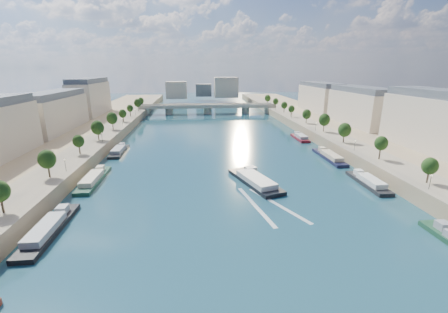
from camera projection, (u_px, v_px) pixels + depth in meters
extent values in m
plane|color=#0D333C|center=(221.00, 156.00, 131.06)|extent=(700.00, 700.00, 0.00)
cube|color=#9E8460|center=(48.00, 155.00, 123.66)|extent=(44.00, 520.00, 5.00)
cube|color=#9E8460|center=(377.00, 146.00, 137.04)|extent=(44.00, 520.00, 5.00)
cube|color=gray|center=(84.00, 148.00, 124.33)|extent=(14.00, 520.00, 0.10)
cube|color=gray|center=(347.00, 142.00, 134.92)|extent=(14.00, 520.00, 0.10)
cylinder|color=#382B1E|center=(4.00, 205.00, 68.64)|extent=(0.50, 0.50, 3.82)
ellipsoid|color=black|center=(1.00, 190.00, 67.62)|extent=(4.80, 4.80, 5.52)
cylinder|color=#382B1E|center=(52.00, 170.00, 91.54)|extent=(0.50, 0.50, 3.82)
ellipsoid|color=black|center=(50.00, 159.00, 90.52)|extent=(4.80, 4.80, 5.52)
cylinder|color=#382B1E|center=(80.00, 150.00, 114.44)|extent=(0.50, 0.50, 3.82)
ellipsoid|color=black|center=(79.00, 141.00, 113.42)|extent=(4.80, 4.80, 5.52)
cylinder|color=#382B1E|center=(99.00, 136.00, 137.34)|extent=(0.50, 0.50, 3.82)
ellipsoid|color=black|center=(98.00, 129.00, 136.32)|extent=(4.80, 4.80, 5.52)
cylinder|color=#382B1E|center=(113.00, 126.00, 160.24)|extent=(0.50, 0.50, 3.82)
ellipsoid|color=black|center=(112.00, 120.00, 159.22)|extent=(4.80, 4.80, 5.52)
cylinder|color=#382B1E|center=(123.00, 119.00, 183.14)|extent=(0.50, 0.50, 3.82)
ellipsoid|color=black|center=(122.00, 113.00, 182.12)|extent=(4.80, 4.80, 5.52)
cylinder|color=#382B1E|center=(131.00, 113.00, 206.04)|extent=(0.50, 0.50, 3.82)
ellipsoid|color=black|center=(130.00, 108.00, 205.02)|extent=(4.80, 4.80, 5.52)
cylinder|color=#382B1E|center=(137.00, 109.00, 228.94)|extent=(0.50, 0.50, 3.82)
ellipsoid|color=black|center=(136.00, 104.00, 227.92)|extent=(4.80, 4.80, 5.52)
cylinder|color=#382B1E|center=(142.00, 105.00, 251.84)|extent=(0.50, 0.50, 3.82)
ellipsoid|color=black|center=(142.00, 101.00, 250.82)|extent=(4.80, 4.80, 5.52)
cylinder|color=#382B1E|center=(425.00, 176.00, 86.50)|extent=(0.50, 0.50, 3.82)
ellipsoid|color=black|center=(427.00, 165.00, 85.48)|extent=(4.80, 4.80, 5.52)
cylinder|color=#382B1E|center=(377.00, 154.00, 109.40)|extent=(0.50, 0.50, 3.82)
ellipsoid|color=black|center=(378.00, 144.00, 108.38)|extent=(4.80, 4.80, 5.52)
cylinder|color=#382B1E|center=(345.00, 139.00, 132.30)|extent=(0.50, 0.50, 3.82)
ellipsoid|color=black|center=(346.00, 131.00, 131.28)|extent=(4.80, 4.80, 5.52)
cylinder|color=#382B1E|center=(323.00, 128.00, 155.20)|extent=(0.50, 0.50, 3.82)
ellipsoid|color=black|center=(323.00, 121.00, 154.18)|extent=(4.80, 4.80, 5.52)
cylinder|color=#382B1E|center=(306.00, 121.00, 178.10)|extent=(0.50, 0.50, 3.82)
ellipsoid|color=black|center=(306.00, 115.00, 177.08)|extent=(4.80, 4.80, 5.52)
cylinder|color=#382B1E|center=(293.00, 115.00, 201.00)|extent=(0.50, 0.50, 3.82)
ellipsoid|color=black|center=(294.00, 109.00, 199.98)|extent=(4.80, 4.80, 5.52)
cylinder|color=#382B1E|center=(283.00, 110.00, 223.90)|extent=(0.50, 0.50, 3.82)
ellipsoid|color=black|center=(283.00, 105.00, 222.88)|extent=(4.80, 4.80, 5.52)
cylinder|color=#382B1E|center=(275.00, 106.00, 246.80)|extent=(0.50, 0.50, 3.82)
ellipsoid|color=black|center=(275.00, 102.00, 245.78)|extent=(4.80, 4.80, 5.52)
cylinder|color=#382B1E|center=(268.00, 103.00, 269.70)|extent=(0.50, 0.50, 3.82)
ellipsoid|color=black|center=(268.00, 99.00, 268.68)|extent=(4.80, 4.80, 5.52)
cylinder|color=black|center=(65.00, 166.00, 95.57)|extent=(0.14, 0.14, 4.00)
sphere|color=#FFE5B2|center=(64.00, 160.00, 94.97)|extent=(0.36, 0.36, 0.36)
cylinder|color=black|center=(102.00, 138.00, 133.73)|extent=(0.14, 0.14, 4.00)
sphere|color=#FFE5B2|center=(101.00, 133.00, 133.14)|extent=(0.36, 0.36, 0.36)
cylinder|color=black|center=(122.00, 122.00, 171.90)|extent=(0.14, 0.14, 4.00)
sphere|color=#FFE5B2|center=(122.00, 119.00, 171.30)|extent=(0.36, 0.36, 0.36)
cylinder|color=black|center=(135.00, 112.00, 210.07)|extent=(0.14, 0.14, 4.00)
sphere|color=#FFE5B2|center=(135.00, 109.00, 209.47)|extent=(0.36, 0.36, 0.36)
cylinder|color=black|center=(430.00, 183.00, 81.47)|extent=(0.14, 0.14, 4.00)
sphere|color=#FFE5B2|center=(432.00, 175.00, 80.87)|extent=(0.36, 0.36, 0.36)
cylinder|color=black|center=(355.00, 146.00, 119.64)|extent=(0.14, 0.14, 4.00)
sphere|color=#FFE5B2|center=(355.00, 141.00, 119.04)|extent=(0.36, 0.36, 0.36)
cylinder|color=black|center=(316.00, 127.00, 157.80)|extent=(0.14, 0.14, 4.00)
sphere|color=#FFE5B2|center=(316.00, 123.00, 157.21)|extent=(0.36, 0.36, 0.36)
cylinder|color=black|center=(292.00, 116.00, 195.97)|extent=(0.14, 0.14, 4.00)
sphere|color=#FFE5B2|center=(292.00, 112.00, 195.37)|extent=(0.36, 0.36, 0.36)
cylinder|color=black|center=(276.00, 108.00, 234.14)|extent=(0.14, 0.14, 4.00)
sphere|color=#FFE5B2|center=(276.00, 105.00, 233.54)|extent=(0.36, 0.36, 0.36)
cube|color=beige|center=(54.00, 111.00, 158.02)|extent=(16.00, 52.00, 20.00)
cube|color=#474C54|center=(50.00, 89.00, 154.72)|extent=(14.72, 50.44, 3.20)
cube|color=beige|center=(90.00, 100.00, 213.36)|extent=(16.00, 52.00, 20.00)
cube|color=#474C54|center=(88.00, 83.00, 210.06)|extent=(14.72, 50.44, 3.20)
cube|color=beige|center=(438.00, 126.00, 118.47)|extent=(16.00, 52.00, 20.00)
cube|color=#474C54|center=(444.00, 96.00, 115.17)|extent=(14.72, 50.44, 3.20)
cube|color=beige|center=(360.00, 107.00, 173.82)|extent=(16.00, 52.00, 20.00)
cube|color=#474C54|center=(363.00, 87.00, 170.52)|extent=(14.72, 50.44, 3.20)
cube|color=beige|center=(320.00, 98.00, 229.16)|extent=(16.00, 52.00, 20.00)
cube|color=#474C54|center=(321.00, 82.00, 225.86)|extent=(14.72, 50.44, 3.20)
cube|color=beige|center=(177.00, 90.00, 324.67)|extent=(22.00, 18.00, 18.00)
cube|color=beige|center=(226.00, 87.00, 338.75)|extent=(26.00, 20.00, 22.00)
cube|color=#474C54|center=(203.00, 90.00, 351.88)|extent=(18.00, 16.00, 14.00)
cube|color=#C1B79E|center=(208.00, 106.00, 249.80)|extent=(112.00, 11.00, 2.20)
cube|color=#C1B79E|center=(208.00, 105.00, 244.60)|extent=(112.00, 0.80, 0.90)
cube|color=#C1B79E|center=(207.00, 104.00, 254.14)|extent=(112.00, 0.80, 0.90)
cylinder|color=#C1B79E|center=(169.00, 111.00, 247.88)|extent=(6.40, 6.40, 5.00)
cylinder|color=#C1B79E|center=(208.00, 111.00, 250.85)|extent=(6.40, 6.40, 5.00)
cylinder|color=#C1B79E|center=(245.00, 110.00, 253.83)|extent=(6.40, 6.40, 5.00)
cube|color=#C1B79E|center=(145.00, 112.00, 246.02)|extent=(6.00, 12.00, 5.00)
cube|color=#C1B79E|center=(269.00, 110.00, 255.68)|extent=(6.00, 12.00, 5.00)
cube|color=black|center=(255.00, 182.00, 100.19)|extent=(15.25, 27.15, 1.87)
cube|color=silver|center=(256.00, 179.00, 97.69)|extent=(11.12, 18.04, 1.68)
cube|color=silver|center=(251.00, 169.00, 107.15)|extent=(4.52, 4.14, 1.80)
cube|color=silver|center=(255.00, 206.00, 83.76)|extent=(6.23, 25.74, 0.04)
cube|color=silver|center=(278.00, 205.00, 84.36)|extent=(12.16, 24.03, 0.04)
cube|color=black|center=(50.00, 231.00, 70.29)|extent=(5.00, 25.17, 1.80)
cube|color=#A3A8AE|center=(45.00, 229.00, 67.88)|extent=(4.10, 13.84, 1.60)
cube|color=#A3A8AE|center=(62.00, 209.00, 76.98)|extent=(2.50, 3.02, 1.80)
cube|color=#1D4834|center=(94.00, 181.00, 101.48)|extent=(5.00, 25.35, 1.80)
cube|color=beige|center=(92.00, 178.00, 99.07)|extent=(4.10, 13.94, 1.60)
cube|color=beige|center=(100.00, 168.00, 108.23)|extent=(2.50, 3.04, 1.80)
cube|color=black|center=(119.00, 152.00, 135.79)|extent=(5.00, 21.02, 1.80)
cube|color=#96959D|center=(118.00, 150.00, 133.70)|extent=(4.10, 11.56, 1.60)
cube|color=#96959D|center=(122.00, 145.00, 141.29)|extent=(2.50, 2.52, 1.80)
cube|color=gray|center=(443.00, 226.00, 69.03)|extent=(2.50, 2.62, 1.80)
cube|color=black|center=(368.00, 184.00, 98.84)|extent=(5.00, 20.86, 1.80)
cube|color=silver|center=(371.00, 181.00, 96.76)|extent=(4.10, 11.47, 1.60)
cube|color=silver|center=(359.00, 172.00, 104.30)|extent=(2.50, 2.50, 1.80)
cube|color=#161731|center=(329.00, 158.00, 127.09)|extent=(5.00, 25.50, 1.80)
cube|color=beige|center=(332.00, 155.00, 124.66)|extent=(4.10, 14.02, 1.60)
cube|color=beige|center=(322.00, 149.00, 133.88)|extent=(2.50, 3.06, 1.80)
cube|color=maroon|center=(300.00, 139.00, 161.74)|extent=(5.00, 18.13, 1.80)
cube|color=#A0A4AC|center=(301.00, 136.00, 159.87)|extent=(4.10, 9.97, 1.60)
cube|color=#A0A4AC|center=(297.00, 133.00, 166.41)|extent=(2.50, 2.18, 1.80)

